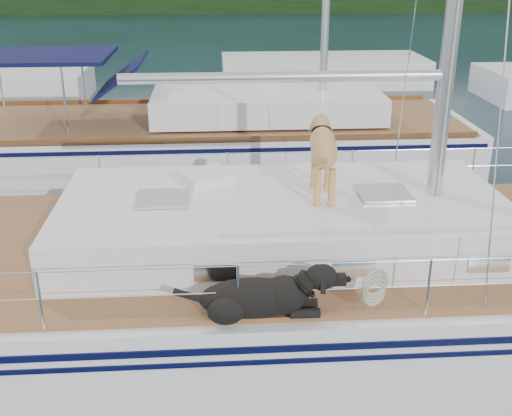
{
  "coord_description": "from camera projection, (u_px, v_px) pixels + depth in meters",
  "views": [
    {
      "loc": [
        0.01,
        -6.96,
        4.49
      ],
      "look_at": [
        0.5,
        0.2,
        1.6
      ],
      "focal_mm": 45.0,
      "sensor_mm": 36.0,
      "label": 1
    }
  ],
  "objects": [
    {
      "name": "ground",
      "position": [
        218.0,
        332.0,
        8.12
      ],
      "size": [
        120.0,
        120.0,
        0.0
      ],
      "primitive_type": "plane",
      "color": "black",
      "rests_on": "ground"
    },
    {
      "name": "shore_bank",
      "position": [
        210.0,
        3.0,
        50.64
      ],
      "size": [
        92.0,
        1.0,
        1.2
      ],
      "primitive_type": "cube",
      "color": "#595147",
      "rests_on": "ground"
    },
    {
      "name": "main_sailboat",
      "position": [
        225.0,
        285.0,
        7.87
      ],
      "size": [
        12.0,
        3.8,
        14.01
      ],
      "color": "white",
      "rests_on": "ground"
    },
    {
      "name": "neighbor_sailboat",
      "position": [
        216.0,
        142.0,
        13.91
      ],
      "size": [
        11.0,
        3.5,
        13.3
      ],
      "color": "white",
      "rests_on": "ground"
    },
    {
      "name": "bg_boat_center",
      "position": [
        323.0,
        71.0,
        23.01
      ],
      "size": [
        7.2,
        3.0,
        11.65
      ],
      "color": "white",
      "rests_on": "ground"
    }
  ]
}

